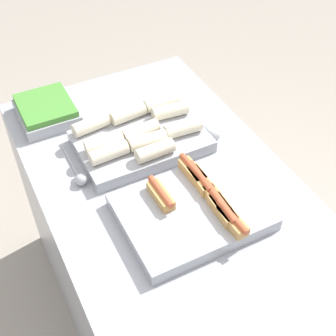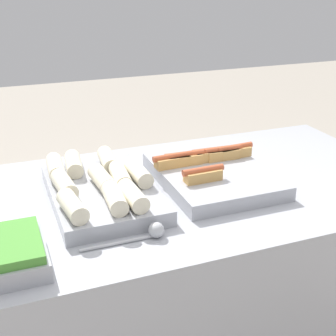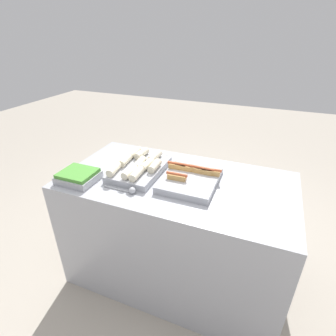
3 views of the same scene
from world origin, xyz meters
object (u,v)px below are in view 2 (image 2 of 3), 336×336
(serving_spoon_near, at_px, (149,232))
(serving_spoon_far, at_px, (104,162))
(tray_wraps, at_px, (101,189))
(tray_hotdogs, at_px, (212,173))

(serving_spoon_near, xyz_separation_m, serving_spoon_far, (0.00, 0.55, -0.00))
(tray_wraps, xyz_separation_m, serving_spoon_far, (0.07, 0.27, -0.02))
(serving_spoon_far, bearing_deg, serving_spoon_near, -90.50)
(serving_spoon_far, bearing_deg, tray_wraps, -105.15)
(tray_hotdogs, relative_size, serving_spoon_near, 1.93)
(tray_wraps, height_order, serving_spoon_far, tray_wraps)
(tray_hotdogs, bearing_deg, tray_wraps, -178.88)
(tray_hotdogs, height_order, serving_spoon_far, tray_hotdogs)
(tray_hotdogs, distance_m, serving_spoon_near, 0.43)
(tray_hotdogs, height_order, serving_spoon_near, tray_hotdogs)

